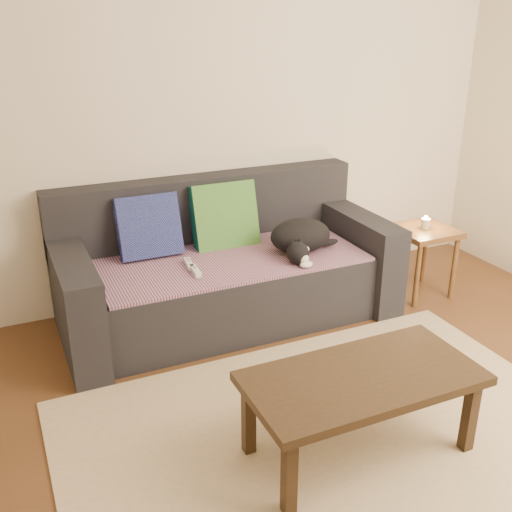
# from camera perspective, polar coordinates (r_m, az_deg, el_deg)

# --- Properties ---
(ground) EXTENTS (4.50, 4.50, 0.00)m
(ground) POSITION_cam_1_polar(r_m,az_deg,el_deg) (2.85, 9.61, -19.05)
(ground) COLOR brown
(ground) RESTS_ON ground
(back_wall) EXTENTS (4.50, 0.04, 2.60)m
(back_wall) POSITION_cam_1_polar(r_m,az_deg,el_deg) (3.99, -5.57, 13.96)
(back_wall) COLOR beige
(back_wall) RESTS_ON ground
(sofa) EXTENTS (2.10, 0.94, 0.87)m
(sofa) POSITION_cam_1_polar(r_m,az_deg,el_deg) (3.87, -2.95, -1.52)
(sofa) COLOR #232328
(sofa) RESTS_ON ground
(throw_blanket) EXTENTS (1.66, 0.74, 0.02)m
(throw_blanket) POSITION_cam_1_polar(r_m,az_deg,el_deg) (3.74, -2.47, -0.35)
(throw_blanket) COLOR #402749
(throw_blanket) RESTS_ON sofa
(cushion_navy) EXTENTS (0.39, 0.21, 0.40)m
(cushion_navy) POSITION_cam_1_polar(r_m,az_deg,el_deg) (3.78, -10.18, 2.79)
(cushion_navy) COLOR #14114B
(cushion_navy) RESTS_ON throw_blanket
(cushion_green) EXTENTS (0.43, 0.22, 0.44)m
(cushion_green) POSITION_cam_1_polar(r_m,az_deg,el_deg) (3.92, -3.04, 3.83)
(cushion_green) COLOR #0B4A3D
(cushion_green) RESTS_ON throw_blanket
(cat) EXTENTS (0.51, 0.49, 0.21)m
(cat) POSITION_cam_1_polar(r_m,az_deg,el_deg) (3.81, 4.26, 1.80)
(cat) COLOR black
(cat) RESTS_ON throw_blanket
(wii_remote_a) EXTENTS (0.05, 0.15, 0.03)m
(wii_remote_a) POSITION_cam_1_polar(r_m,az_deg,el_deg) (3.63, -6.40, -0.76)
(wii_remote_a) COLOR white
(wii_remote_a) RESTS_ON throw_blanket
(wii_remote_b) EXTENTS (0.05, 0.15, 0.03)m
(wii_remote_b) POSITION_cam_1_polar(r_m,az_deg,el_deg) (3.53, -5.79, -1.43)
(wii_remote_b) COLOR white
(wii_remote_b) RESTS_ON throw_blanket
(side_table) EXTENTS (0.39, 0.39, 0.49)m
(side_table) POSITION_cam_1_polar(r_m,az_deg,el_deg) (4.29, 15.67, 1.46)
(side_table) COLOR brown
(side_table) RESTS_ON ground
(candle) EXTENTS (0.06, 0.06, 0.09)m
(candle) POSITION_cam_1_polar(r_m,az_deg,el_deg) (4.25, 15.84, 3.02)
(candle) COLOR beige
(candle) RESTS_ON side_table
(rug) EXTENTS (2.50, 1.80, 0.01)m
(rug) POSITION_cam_1_polar(r_m,az_deg,el_deg) (2.94, 7.94, -17.28)
(rug) COLOR tan
(rug) RESTS_ON ground
(coffee_table) EXTENTS (1.03, 0.52, 0.41)m
(coffee_table) POSITION_cam_1_polar(r_m,az_deg,el_deg) (2.70, 10.07, -11.96)
(coffee_table) COLOR #302212
(coffee_table) RESTS_ON rug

